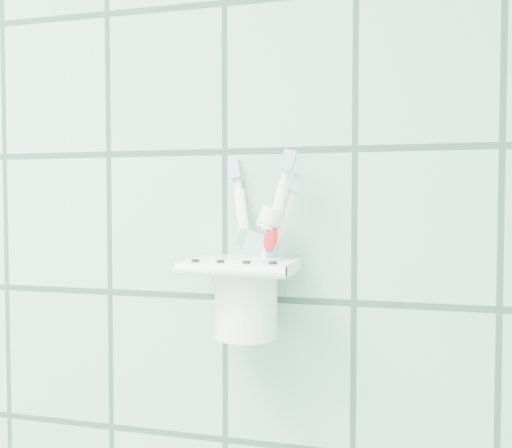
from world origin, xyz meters
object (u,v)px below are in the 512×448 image
(cup, at_px, (246,294))
(toothpaste_tube, at_px, (234,256))
(toothbrush_blue, at_px, (242,247))
(toothbrush_pink, at_px, (256,240))
(toothbrush_orange, at_px, (250,238))
(holder_bracket, at_px, (242,267))

(cup, distance_m, toothpaste_tube, 0.04)
(toothbrush_blue, height_order, toothpaste_tube, toothbrush_blue)
(toothbrush_pink, bearing_deg, toothbrush_orange, -149.22)
(cup, distance_m, toothbrush_orange, 0.07)
(toothbrush_pink, relative_size, toothbrush_orange, 0.97)
(holder_bracket, height_order, toothpaste_tube, toothpaste_tube)
(toothpaste_tube, bearing_deg, toothbrush_blue, -42.34)
(holder_bracket, relative_size, toothbrush_blue, 0.65)
(toothbrush_blue, xyz_separation_m, toothpaste_tube, (-0.01, 0.02, -0.01))
(cup, relative_size, toothpaste_tube, 0.59)
(holder_bracket, distance_m, cup, 0.03)
(toothbrush_pink, height_order, toothpaste_tube, toothbrush_pink)
(toothbrush_blue, bearing_deg, holder_bracket, 89.39)
(holder_bracket, distance_m, toothbrush_orange, 0.04)
(cup, bearing_deg, toothbrush_pink, -22.43)
(holder_bracket, bearing_deg, toothpaste_tube, 153.75)
(toothbrush_blue, relative_size, toothpaste_tube, 1.20)
(cup, relative_size, toothbrush_pink, 0.45)
(toothbrush_blue, bearing_deg, toothpaste_tube, 115.46)
(cup, xyz_separation_m, toothbrush_pink, (0.01, -0.01, 0.06))
(cup, xyz_separation_m, toothbrush_orange, (0.01, -0.01, 0.06))
(cup, relative_size, toothbrush_blue, 0.49)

